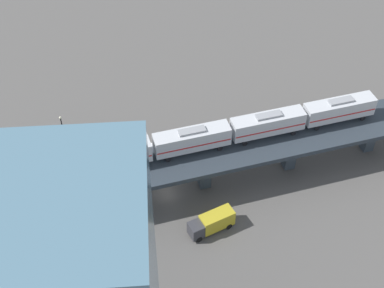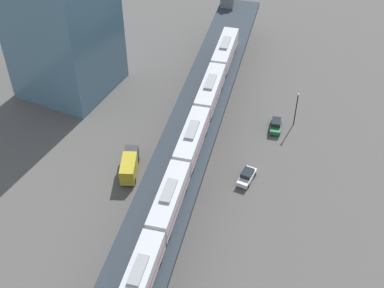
{
  "view_description": "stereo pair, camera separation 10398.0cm",
  "coord_description": "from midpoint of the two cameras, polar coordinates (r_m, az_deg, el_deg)",
  "views": [
    {
      "loc": [
        57.19,
        -0.18,
        66.31
      ],
      "look_at": [
        -2.38,
        4.4,
        8.55
      ],
      "focal_mm": 50.0,
      "sensor_mm": 36.0,
      "label": 1
    },
    {
      "loc": [
        -28.74,
        58.2,
        61.85
      ],
      "look_at": [
        -2.38,
        4.4,
        8.55
      ],
      "focal_mm": 50.0,
      "sensor_mm": 36.0,
      "label": 2
    }
  ],
  "objects": [
    {
      "name": "ground_plane",
      "position": [
        71.76,
        -29.46,
        -31.74
      ],
      "size": [
        400.0,
        400.0,
        0.0
      ],
      "primitive_type": "plane",
      "color": "#514F4C"
    },
    {
      "name": "elevated_viaduct",
      "position": [
        66.46,
        -31.68,
        -30.19
      ],
      "size": [
        27.65,
        91.7,
        7.05
      ],
      "color": "#283039",
      "rests_on": "ground"
    },
    {
      "name": "subway_train",
      "position": [
        62.06,
        -28.06,
        -27.84
      ],
      "size": [
        15.92,
        61.58,
        4.45
      ],
      "color": "silver",
      "rests_on": "elevated_viaduct"
    },
    {
      "name": "street_car_green",
      "position": [
        80.37,
        -37.59,
        -22.72
      ],
      "size": [
        2.84,
        4.71,
        1.89
      ],
      "color": "#1E6638",
      "rests_on": "ground"
    },
    {
      "name": "street_car_white",
      "position": [
        73.65,
        -27.44,
        -24.19
      ],
      "size": [
        1.98,
        4.41,
        1.89
      ],
      "color": "silver",
      "rests_on": "ground"
    },
    {
      "name": "delivery_truck",
      "position": [
        66.52,
        -26.04,
        -38.68
      ],
      "size": [
        4.96,
        7.5,
        3.2
      ],
      "color": "#333338",
      "rests_on": "ground"
    },
    {
      "name": "street_lamp",
      "position": [
        80.25,
        -39.59,
        -19.78
      ],
      "size": [
        0.44,
        0.44,
        6.94
      ],
      "color": "black",
      "rests_on": "ground"
    }
  ]
}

